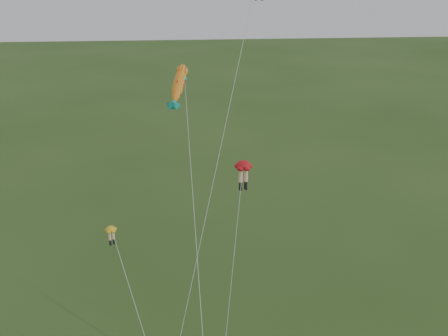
{
  "coord_description": "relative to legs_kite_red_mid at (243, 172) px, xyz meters",
  "views": [
    {
      "loc": [
        0.11,
        -26.33,
        25.22
      ],
      "look_at": [
        2.86,
        6.0,
        11.7
      ],
      "focal_mm": 40.0,
      "sensor_mm": 36.0,
      "label": 1
    }
  ],
  "objects": [
    {
      "name": "legs_kite_yellow",
      "position": [
        -8.52,
        -3.12,
        -3.43
      ],
      "size": [
        4.14,
        7.35,
        9.54
      ],
      "rotation": [
        0.0,
        0.0,
        0.48
      ],
      "color": "gold",
      "rests_on": "ground"
    },
    {
      "name": "fish_kite",
      "position": [
        -4.16,
        3.93,
        5.18
      ],
      "size": [
        2.14,
        13.3,
        18.63
      ],
      "rotation": [
        0.69,
        0.0,
        -0.29
      ],
      "color": "yellow",
      "rests_on": "ground"
    },
    {
      "name": "legs_kite_red_mid",
      "position": [
        0.0,
        0.0,
        0.0
      ],
      "size": [
        2.83,
        7.03,
        12.67
      ],
      "rotation": [
        0.0,
        0.0,
        0.22
      ],
      "color": "#B01216",
      "rests_on": "ground"
    }
  ]
}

